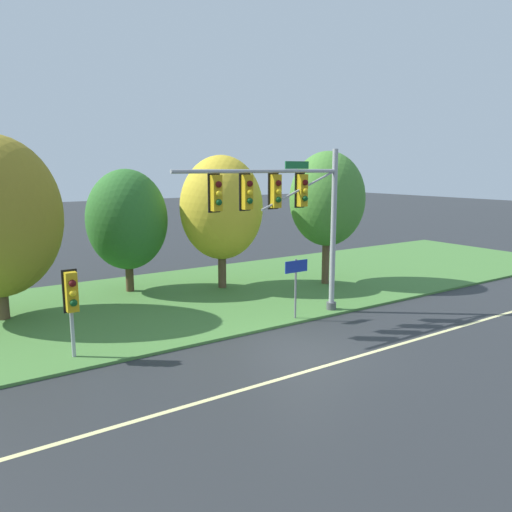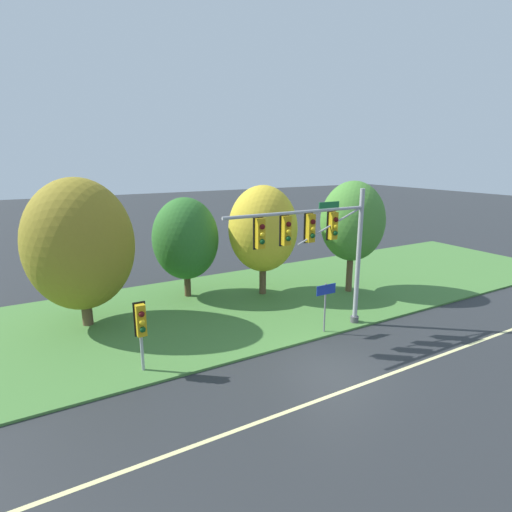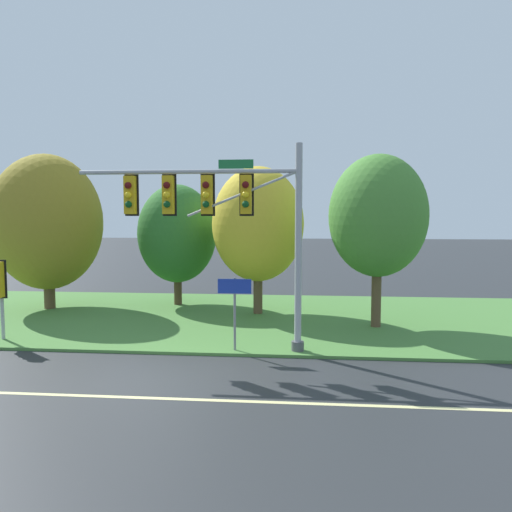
{
  "view_description": "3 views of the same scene",
  "coord_description": "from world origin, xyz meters",
  "px_view_note": "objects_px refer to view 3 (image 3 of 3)",
  "views": [
    {
      "loc": [
        -10.04,
        -11.87,
        5.91
      ],
      "look_at": [
        0.22,
        3.38,
        2.65
      ],
      "focal_mm": 35.0,
      "sensor_mm": 36.0,
      "label": 1
    },
    {
      "loc": [
        -9.52,
        -10.59,
        8.06
      ],
      "look_at": [
        -1.06,
        4.41,
        3.76
      ],
      "focal_mm": 28.0,
      "sensor_mm": 36.0,
      "label": 2
    },
    {
      "loc": [
        3.89,
        -12.66,
        4.44
      ],
      "look_at": [
        2.36,
        3.77,
        3.06
      ],
      "focal_mm": 35.0,
      "sensor_mm": 36.0,
      "label": 3
    }
  ],
  "objects_px": {
    "tree_behind_signpost": "(258,224)",
    "tree_mid_verge": "(378,216)",
    "route_sign_post": "(235,300)",
    "tree_nearest_road": "(47,222)",
    "traffic_signal_mast": "(222,212)",
    "tree_left_of_mast": "(177,234)"
  },
  "relations": [
    {
      "from": "route_sign_post",
      "to": "tree_left_of_mast",
      "type": "bearing_deg",
      "value": 116.06
    },
    {
      "from": "traffic_signal_mast",
      "to": "tree_mid_verge",
      "type": "relative_size",
      "value": 1.1
    },
    {
      "from": "tree_left_of_mast",
      "to": "route_sign_post",
      "type": "bearing_deg",
      "value": -63.94
    },
    {
      "from": "traffic_signal_mast",
      "to": "route_sign_post",
      "type": "relative_size",
      "value": 3.09
    },
    {
      "from": "tree_left_of_mast",
      "to": "tree_behind_signpost",
      "type": "xyz_separation_m",
      "value": [
        4.05,
        -1.8,
        0.49
      ]
    },
    {
      "from": "traffic_signal_mast",
      "to": "tree_nearest_road",
      "type": "xyz_separation_m",
      "value": [
        -9.1,
        6.19,
        -0.45
      ]
    },
    {
      "from": "traffic_signal_mast",
      "to": "tree_nearest_road",
      "type": "relative_size",
      "value": 1.03
    },
    {
      "from": "tree_left_of_mast",
      "to": "tree_behind_signpost",
      "type": "distance_m",
      "value": 4.46
    },
    {
      "from": "route_sign_post",
      "to": "tree_behind_signpost",
      "type": "bearing_deg",
      "value": 88.06
    },
    {
      "from": "traffic_signal_mast",
      "to": "tree_left_of_mast",
      "type": "height_order",
      "value": "traffic_signal_mast"
    },
    {
      "from": "tree_behind_signpost",
      "to": "tree_mid_verge",
      "type": "distance_m",
      "value": 5.28
    },
    {
      "from": "traffic_signal_mast",
      "to": "tree_left_of_mast",
      "type": "distance_m",
      "value": 8.51
    },
    {
      "from": "route_sign_post",
      "to": "tree_nearest_road",
      "type": "height_order",
      "value": "tree_nearest_road"
    },
    {
      "from": "tree_behind_signpost",
      "to": "route_sign_post",
      "type": "bearing_deg",
      "value": -91.94
    },
    {
      "from": "tree_behind_signpost",
      "to": "tree_mid_verge",
      "type": "bearing_deg",
      "value": -24.5
    },
    {
      "from": "route_sign_post",
      "to": "tree_behind_signpost",
      "type": "height_order",
      "value": "tree_behind_signpost"
    },
    {
      "from": "traffic_signal_mast",
      "to": "tree_nearest_road",
      "type": "distance_m",
      "value": 11.02
    },
    {
      "from": "traffic_signal_mast",
      "to": "tree_behind_signpost",
      "type": "distance_m",
      "value": 5.98
    },
    {
      "from": "tree_left_of_mast",
      "to": "tree_mid_verge",
      "type": "xyz_separation_m",
      "value": [
        8.84,
        -3.98,
        0.86
      ]
    },
    {
      "from": "traffic_signal_mast",
      "to": "tree_behind_signpost",
      "type": "bearing_deg",
      "value": 83.95
    },
    {
      "from": "traffic_signal_mast",
      "to": "tree_nearest_road",
      "type": "bearing_deg",
      "value": 145.77
    },
    {
      "from": "route_sign_post",
      "to": "tree_behind_signpost",
      "type": "relative_size",
      "value": 0.37
    }
  ]
}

